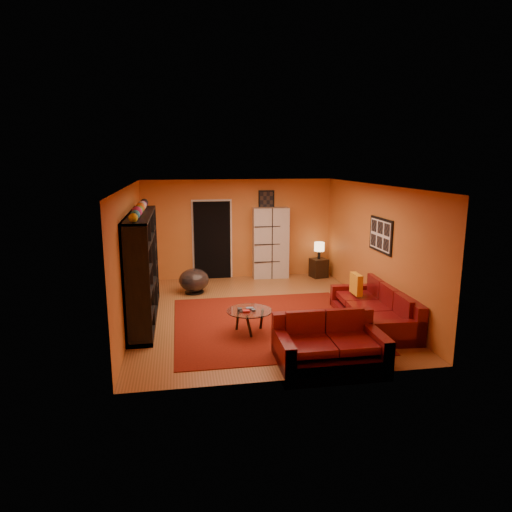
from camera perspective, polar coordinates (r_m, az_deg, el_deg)
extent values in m
plane|color=brown|center=(9.51, 0.23, -7.04)|extent=(6.00, 6.00, 0.00)
plane|color=white|center=(9.01, 0.24, 8.80)|extent=(6.00, 6.00, 0.00)
plane|color=#BF682A|center=(12.10, -2.22, 3.40)|extent=(6.00, 0.00, 6.00)
plane|color=#BF682A|center=(6.32, 4.94, -4.58)|extent=(6.00, 0.00, 6.00)
plane|color=#BF682A|center=(9.09, -15.48, 0.12)|extent=(0.00, 6.00, 6.00)
plane|color=#BF682A|center=(9.91, 14.63, 1.12)|extent=(0.00, 6.00, 6.00)
cube|color=#571109|center=(8.88, 1.66, -8.41)|extent=(3.60, 3.60, 0.01)
cube|color=black|center=(12.03, -5.49, 1.96)|extent=(0.95, 0.10, 2.04)
cube|color=black|center=(9.58, 15.34, 2.54)|extent=(0.03, 1.00, 0.70)
cube|color=black|center=(12.11, 1.31, 6.99)|extent=(0.42, 0.03, 0.52)
cube|color=black|center=(9.12, -13.99, -1.37)|extent=(0.45, 3.00, 2.10)
imported|color=black|center=(9.08, -13.68, -1.93)|extent=(0.87, 0.11, 0.50)
cube|color=#540B0E|center=(9.10, 14.31, -7.24)|extent=(1.14, 2.49, 0.32)
cube|color=#540B0E|center=(9.17, 16.79, -5.50)|extent=(0.33, 2.44, 0.85)
cube|color=#540B0E|center=(8.08, 17.15, -8.78)|extent=(1.00, 0.24, 0.62)
cube|color=#540B0E|center=(10.07, 12.13, -4.39)|extent=(1.00, 0.24, 0.62)
cube|color=#540B0E|center=(8.39, 15.80, -6.76)|extent=(0.81, 0.72, 0.12)
cube|color=#540B0E|center=(9.00, 14.17, -5.39)|extent=(0.81, 0.72, 0.12)
cube|color=#540B0E|center=(9.62, 12.75, -4.20)|extent=(0.81, 0.72, 0.12)
cube|color=#540B0E|center=(7.36, 9.23, -11.71)|extent=(1.68, 1.01, 0.32)
cube|color=#540B0E|center=(7.62, 8.32, -8.68)|extent=(1.67, 0.19, 0.85)
cube|color=#540B0E|center=(7.56, 14.72, -10.07)|extent=(0.19, 1.00, 0.62)
cube|color=#540B0E|center=(7.11, 3.46, -11.12)|extent=(0.19, 1.00, 0.62)
cube|color=#540B0E|center=(7.32, 11.88, -9.34)|extent=(0.64, 0.79, 0.12)
cube|color=#540B0E|center=(7.11, 6.88, -9.79)|extent=(0.64, 0.79, 0.12)
cube|color=orange|center=(9.46, 12.41, -3.44)|extent=(0.12, 0.42, 0.42)
cylinder|color=silver|center=(8.32, -0.82, -6.85)|extent=(0.83, 0.83, 0.02)
cylinder|color=black|center=(8.51, 0.71, -7.90)|extent=(0.05, 0.05, 0.39)
cylinder|color=black|center=(8.52, -2.31, -7.88)|extent=(0.05, 0.05, 0.39)
cylinder|color=black|center=(8.15, -0.87, -8.81)|extent=(0.05, 0.05, 0.39)
cube|color=beige|center=(12.10, 1.84, 1.65)|extent=(0.95, 0.46, 1.87)
cylinder|color=black|center=(10.95, -7.71, -4.48)|extent=(0.44, 0.44, 0.03)
cylinder|color=black|center=(10.92, -7.72, -4.08)|extent=(0.06, 0.06, 0.15)
ellipsoid|color=#413939|center=(10.87, -7.76, -2.98)|extent=(0.71, 0.71, 0.53)
cube|color=black|center=(12.36, 7.84, -1.48)|extent=(0.47, 0.47, 0.50)
cylinder|color=black|center=(12.28, 7.89, 0.14)|extent=(0.08, 0.08, 0.21)
cylinder|color=#EDC382|center=(12.24, 7.92, 1.17)|extent=(0.27, 0.27, 0.23)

